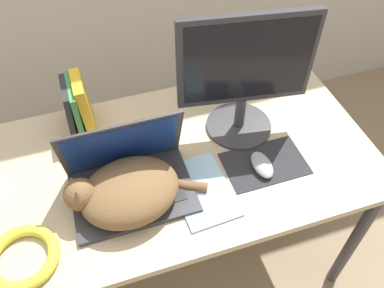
{
  "coord_description": "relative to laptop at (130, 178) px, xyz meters",
  "views": [
    {
      "loc": [
        -0.21,
        -0.48,
        1.77
      ],
      "look_at": [
        0.05,
        0.32,
        0.82
      ],
      "focal_mm": 38.0,
      "sensor_mm": 36.0,
      "label": 1
    }
  ],
  "objects": [
    {
      "name": "laptop",
      "position": [
        0.0,
        0.0,
        0.0
      ],
      "size": [
        0.37,
        0.26,
        0.26
      ],
      "color": "#2D2D33",
      "rests_on": "desk"
    },
    {
      "name": "cable_coil",
      "position": [
        -0.33,
        -0.15,
        -0.03
      ],
      "size": [
        0.2,
        0.2,
        0.03
      ],
      "color": "gold",
      "rests_on": "desk"
    },
    {
      "name": "cat",
      "position": [
        -0.02,
        -0.05,
        0.01
      ],
      "size": [
        0.43,
        0.28,
        0.14
      ],
      "color": "brown",
      "rests_on": "desk"
    },
    {
      "name": "book_row",
      "position": [
        -0.11,
        0.33,
        0.05
      ],
      "size": [
        0.09,
        0.16,
        0.2
      ],
      "color": "#232328",
      "rests_on": "desk"
    },
    {
      "name": "notepad",
      "position": [
        0.21,
        -0.08,
        -0.05
      ],
      "size": [
        0.18,
        0.27,
        0.01
      ],
      "color": "#99C6E0",
      "rests_on": "desk"
    },
    {
      "name": "mousepad",
      "position": [
        0.44,
        -0.04,
        -0.05
      ],
      "size": [
        0.27,
        0.17,
        0.0
      ],
      "color": "#232328",
      "rests_on": "desk"
    },
    {
      "name": "desk",
      "position": [
        0.16,
        0.07,
        -0.12
      ],
      "size": [
        1.35,
        0.72,
        0.72
      ],
      "color": "tan",
      "rests_on": "ground_plane"
    },
    {
      "name": "external_monitor",
      "position": [
        0.42,
        0.14,
        0.19
      ],
      "size": [
        0.43,
        0.23,
        0.45
      ],
      "color": "#333338",
      "rests_on": "desk"
    },
    {
      "name": "computer_mouse",
      "position": [
        0.42,
        -0.06,
        -0.03
      ],
      "size": [
        0.06,
        0.11,
        0.03
      ],
      "color": "#99999E",
      "rests_on": "mousepad"
    }
  ]
}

